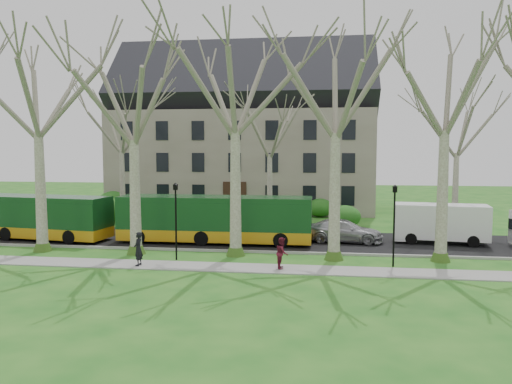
# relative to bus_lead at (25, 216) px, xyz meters

# --- Properties ---
(ground) EXTENTS (120.00, 120.00, 0.00)m
(ground) POSITION_rel_bus_lead_xyz_m (18.37, -4.04, -1.61)
(ground) COLOR #20641C
(ground) RESTS_ON ground
(sidewalk) EXTENTS (70.00, 2.00, 0.06)m
(sidewalk) POSITION_rel_bus_lead_xyz_m (18.37, -6.54, -1.58)
(sidewalk) COLOR gray
(sidewalk) RESTS_ON ground
(road) EXTENTS (80.00, 8.00, 0.06)m
(road) POSITION_rel_bus_lead_xyz_m (18.37, 1.46, -1.58)
(road) COLOR black
(road) RESTS_ON ground
(curb) EXTENTS (80.00, 0.25, 0.14)m
(curb) POSITION_rel_bus_lead_xyz_m (18.37, -2.54, -1.54)
(curb) COLOR #A5A39E
(curb) RESTS_ON ground
(building) EXTENTS (26.50, 12.20, 16.00)m
(building) POSITION_rel_bus_lead_xyz_m (12.37, 19.96, 6.46)
(building) COLOR gray
(building) RESTS_ON ground
(tree_row_verge) EXTENTS (49.00, 7.00, 14.00)m
(tree_row_verge) POSITION_rel_bus_lead_xyz_m (18.37, -3.74, 5.39)
(tree_row_verge) COLOR gray
(tree_row_verge) RESTS_ON ground
(tree_row_far) EXTENTS (33.00, 7.00, 12.00)m
(tree_row_far) POSITION_rel_bus_lead_xyz_m (17.04, 6.96, 4.39)
(tree_row_far) COLOR gray
(tree_row_far) RESTS_ON ground
(lamp_row) EXTENTS (36.22, 0.22, 4.30)m
(lamp_row) POSITION_rel_bus_lead_xyz_m (18.37, -5.04, 0.97)
(lamp_row) COLOR black
(lamp_row) RESTS_ON ground
(hedges) EXTENTS (30.60, 8.60, 2.00)m
(hedges) POSITION_rel_bus_lead_xyz_m (13.71, 9.96, -0.61)
(hedges) COLOR #1E4D16
(hedges) RESTS_ON ground
(bus_lead) EXTENTS (12.60, 4.14, 3.09)m
(bus_lead) POSITION_rel_bus_lead_xyz_m (0.00, 0.00, 0.00)
(bus_lead) COLOR #12411B
(bus_lead) RESTS_ON road
(bus_follow) EXTENTS (12.79, 2.71, 3.20)m
(bus_follow) POSITION_rel_bus_lead_xyz_m (13.50, 0.11, 0.05)
(bus_follow) COLOR #12411B
(bus_follow) RESTS_ON road
(sedan) EXTENTS (5.33, 2.59, 1.49)m
(sedan) POSITION_rel_bus_lead_xyz_m (22.02, 1.47, -0.80)
(sedan) COLOR #A7A7AC
(sedan) RESTS_ON road
(van_a) EXTENTS (6.13, 2.87, 2.58)m
(van_a) POSITION_rel_bus_lead_xyz_m (28.34, 1.91, -0.26)
(van_a) COLOR white
(van_a) RESTS_ON road
(pedestrian_a) EXTENTS (0.45, 0.67, 1.81)m
(pedestrian_a) POSITION_rel_bus_lead_xyz_m (10.82, -6.85, -0.64)
(pedestrian_a) COLOR black
(pedestrian_a) RESTS_ON sidewalk
(pedestrian_b) EXTENTS (0.65, 0.82, 1.64)m
(pedestrian_b) POSITION_rel_bus_lead_xyz_m (18.51, -6.47, -0.73)
(pedestrian_b) COLOR maroon
(pedestrian_b) RESTS_ON sidewalk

